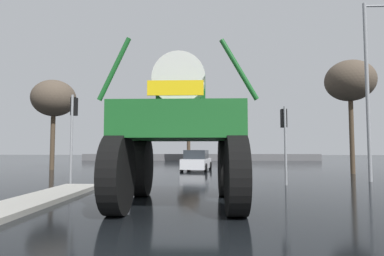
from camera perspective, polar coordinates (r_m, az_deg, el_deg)
ground_plane at (r=22.35m, az=1.01°, el=-7.90°), size 120.00×120.00×0.00m
median_island at (r=9.88m, az=-29.37°, el=-12.27°), size 1.45×9.72×0.15m
oversize_sprayer at (r=9.39m, az=-2.03°, el=-0.83°), size 3.95×5.23×4.37m
sedan_ahead at (r=23.62m, az=0.84°, el=-5.94°), size 2.33×4.30×1.52m
traffic_signal_near_left at (r=15.76m, az=-20.56°, el=1.53°), size 0.24×0.54×4.11m
traffic_signal_near_right at (r=14.99m, az=16.25°, el=0.05°), size 0.24×0.54×3.53m
traffic_signal_far_left at (r=33.69m, az=8.81°, el=-1.68°), size 0.24×0.55×3.84m
streetlight_near_right at (r=18.33m, az=29.28°, el=7.21°), size 1.77×0.24×9.02m
bare_tree_left at (r=27.05m, az=-23.61°, el=4.83°), size 3.33×3.33×6.97m
bare_tree_right at (r=23.56m, az=26.54°, el=7.50°), size 3.18×3.18×7.46m
bare_tree_far_center at (r=40.17m, az=-0.62°, el=0.56°), size 2.87×2.87×5.95m
roadside_barrier at (r=43.03m, az=1.49°, el=-5.29°), size 32.37×0.24×0.90m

